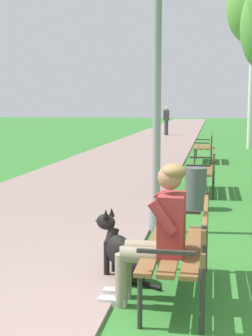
% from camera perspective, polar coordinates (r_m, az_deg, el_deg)
% --- Properties ---
extents(ground_plane, '(120.00, 120.00, 0.00)m').
position_cam_1_polar(ground_plane, '(3.81, 0.98, -19.50)').
color(ground_plane, '#33752D').
extents(paved_path, '(3.73, 60.00, 0.04)m').
position_cam_1_polar(paved_path, '(27.53, 4.78, 4.02)').
color(paved_path, gray).
rests_on(paved_path, ground).
extents(park_bench_near, '(0.55, 1.50, 0.85)m').
position_cam_1_polar(park_bench_near, '(4.35, 7.03, -8.83)').
color(park_bench_near, brown).
rests_on(park_bench_near, ground).
extents(park_bench_mid, '(0.55, 1.50, 0.85)m').
position_cam_1_polar(park_bench_mid, '(9.48, 9.39, 0.09)').
color(park_bench_mid, brown).
rests_on(park_bench_mid, ground).
extents(park_bench_far, '(0.55, 1.50, 0.85)m').
position_cam_1_polar(park_bench_far, '(14.69, 9.54, 2.73)').
color(park_bench_far, brown).
rests_on(park_bench_far, ground).
extents(person_seated_on_near_bench, '(0.74, 0.49, 1.25)m').
position_cam_1_polar(person_seated_on_near_bench, '(4.11, 3.98, -7.32)').
color(person_seated_on_near_bench, gray).
rests_on(person_seated_on_near_bench, ground).
extents(dog_black, '(0.76, 0.49, 0.71)m').
position_cam_1_polar(dog_black, '(4.77, -0.25, -10.44)').
color(dog_black, black).
rests_on(dog_black, ground).
extents(lamp_post_near, '(0.24, 0.24, 4.57)m').
position_cam_1_polar(lamp_post_near, '(6.42, 3.79, 13.18)').
color(lamp_post_near, gray).
rests_on(lamp_post_near, ground).
extents(litter_bin, '(0.36, 0.36, 0.70)m').
position_cam_1_polar(litter_bin, '(8.00, 8.39, -2.45)').
color(litter_bin, '#515156').
rests_on(litter_bin, ground).
extents(pedestrian_distant, '(0.32, 0.22, 1.65)m').
position_cam_1_polar(pedestrian_distant, '(26.75, 4.88, 5.68)').
color(pedestrian_distant, '#383842').
rests_on(pedestrian_distant, ground).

